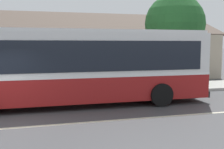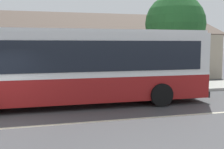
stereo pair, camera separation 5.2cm
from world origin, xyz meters
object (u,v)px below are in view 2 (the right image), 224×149
at_px(street_tree_primary, 175,27).
at_px(bench_down_street, 36,85).
at_px(transit_bus, 70,65).
at_px(bus_stop_sign, 191,62).

bearing_deg(street_tree_primary, bench_down_street, -169.75).
height_order(transit_bus, street_tree_primary, street_tree_primary).
height_order(bench_down_street, bus_stop_sign, bus_stop_sign).
bearing_deg(bus_stop_sign, transit_bus, -163.62).
height_order(transit_bus, bus_stop_sign, transit_bus).
bearing_deg(street_tree_primary, bus_stop_sign, -92.18).
relative_size(transit_bus, bench_down_street, 6.51).
distance_m(transit_bus, street_tree_primary, 8.55).
bearing_deg(bench_down_street, transit_bus, -61.02).
bearing_deg(transit_bus, street_tree_primary, 30.01).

